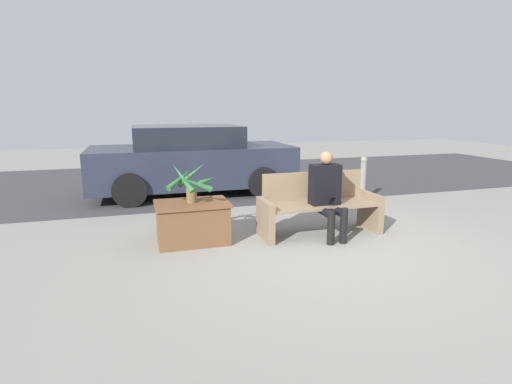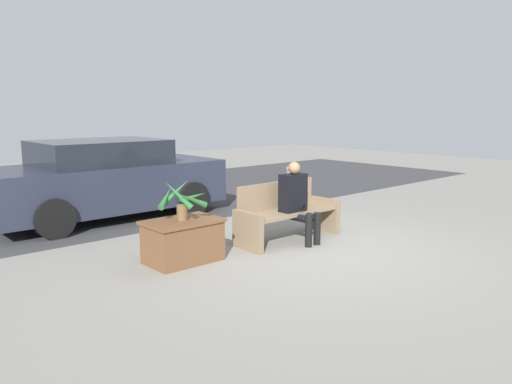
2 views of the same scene
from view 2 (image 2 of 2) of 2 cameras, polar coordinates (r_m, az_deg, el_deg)
ground_plane at (r=7.30m, az=6.49°, el=-6.55°), size 30.00×30.00×0.00m
road_surface at (r=11.63m, az=-14.23°, el=-0.71°), size 20.00×6.00×0.01m
bench at (r=7.73m, az=3.46°, el=-2.46°), size 1.77×0.60×0.88m
person_seated at (r=7.57m, az=4.69°, el=-0.75°), size 0.42×0.58×1.22m
planter_box at (r=6.70m, az=-8.36°, el=-5.38°), size 0.99×0.66×0.57m
potted_plant at (r=6.59m, az=-8.53°, el=-0.83°), size 0.65×0.63×0.56m
parked_car at (r=9.60m, az=-16.85°, el=1.39°), size 4.20×1.98×1.45m
bollard_post at (r=10.09m, az=3.83°, el=0.68°), size 0.14×0.14×0.88m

